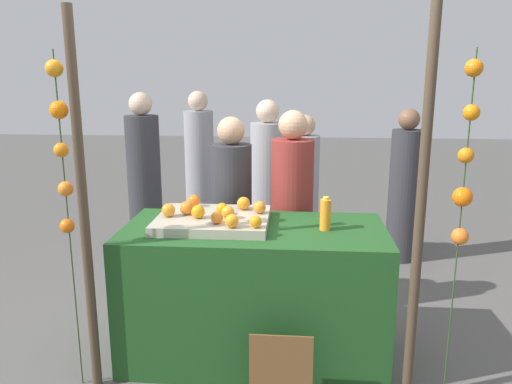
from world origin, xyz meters
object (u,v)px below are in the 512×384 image
orange_0 (194,201)px  chalkboard_sign (281,373)px  vendor_left (232,223)px  stall_counter (254,292)px  juice_bottle (325,214)px  orange_1 (198,212)px  vendor_right (291,223)px

orange_0 → chalkboard_sign: (0.64, -0.84, -0.77)m
chalkboard_sign → vendor_left: (-0.43, 1.23, 0.50)m
stall_counter → chalkboard_sign: size_ratio=3.57×
stall_counter → juice_bottle: 0.71m
orange_0 → juice_bottle: (0.90, -0.28, -0.00)m
orange_1 → juice_bottle: bearing=0.5°
orange_1 → vendor_right: 0.91m
orange_1 → orange_0: bearing=106.6°
orange_0 → chalkboard_sign: 1.31m
stall_counter → chalkboard_sign: (0.20, -0.58, -0.22)m
juice_bottle → vendor_left: vendor_left is taller
orange_1 → vendor_left: (0.13, 0.67, -0.28)m
orange_0 → vendor_left: (0.22, 0.38, -0.28)m
orange_0 → juice_bottle: juice_bottle is taller
vendor_left → vendor_right: vendor_right is taller
stall_counter → vendor_left: bearing=109.5°
vendor_right → vendor_left: bearing=176.0°
juice_bottle → chalkboard_sign: bearing=-114.2°
orange_1 → vendor_right: bearing=46.8°
juice_bottle → vendor_right: bearing=109.2°
stall_counter → orange_1: bearing=-176.6°
orange_0 → orange_1: (0.08, -0.28, 0.00)m
orange_1 → vendor_left: 0.73m
chalkboard_sign → vendor_left: vendor_left is taller
orange_1 → vendor_left: bearing=78.8°
juice_bottle → vendor_left: (-0.68, 0.66, -0.27)m
orange_1 → chalkboard_sign: size_ratio=0.18×
vendor_left → vendor_right: bearing=-4.0°
vendor_left → vendor_right: (0.46, -0.03, 0.02)m
orange_1 → chalkboard_sign: orange_1 is taller
vendor_right → stall_counter: bearing=-111.0°
stall_counter → orange_0: bearing=149.5°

